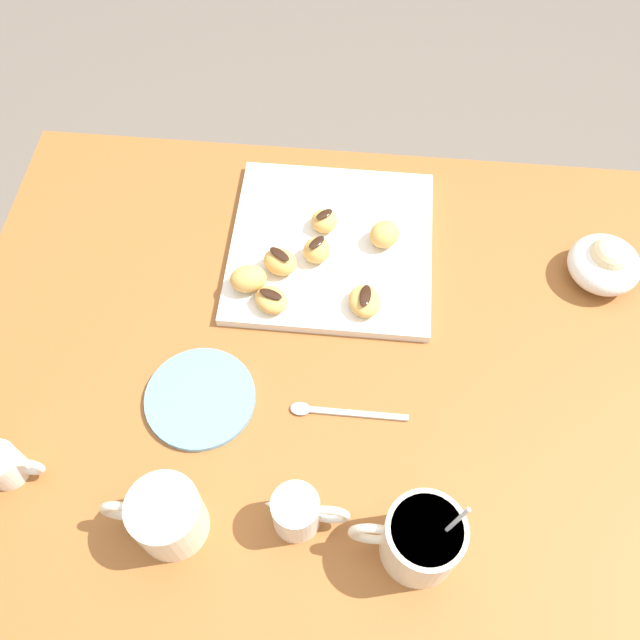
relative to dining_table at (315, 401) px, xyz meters
The scene contains 22 objects.
ground_plane 0.62m from the dining_table, ahead, with size 8.00×8.00×0.00m, color #665B51.
dining_table is the anchor object (origin of this frame).
pastry_plate_square 0.25m from the dining_table, 92.08° to the right, with size 0.32×0.32×0.02m, color silver.
coffee_mug_cream_left 0.34m from the dining_table, 121.52° to the left, with size 0.14×0.10×0.15m.
coffee_mug_cream_right 0.34m from the dining_table, 57.70° to the left, with size 0.13×0.09×0.09m.
cream_pitcher_white 0.28m from the dining_table, 91.14° to the left, with size 0.10×0.06×0.07m.
ice_cream_bowl 0.50m from the dining_table, 155.44° to the right, with size 0.11×0.11×0.08m.
chocolate_sauce_pitcher 0.46m from the dining_table, 27.34° to the left, with size 0.09×0.05×0.06m.
saucer_sky_left 0.22m from the dining_table, 25.01° to the left, with size 0.15×0.15×0.01m, color #66A8DB.
loose_spoon_near_saucer 0.16m from the dining_table, 116.32° to the left, with size 0.16×0.02×0.01m.
beignet_0 0.20m from the dining_table, 49.72° to the right, with size 0.05×0.04×0.03m, color #DBA351.
chocolate_drizzle_0 0.21m from the dining_table, 49.72° to the right, with size 0.04×0.02×0.01m, color black.
beignet_1 0.23m from the dining_table, 66.33° to the right, with size 0.05×0.04×0.04m, color #DBA351.
chocolate_drizzle_1 0.25m from the dining_table, 66.33° to the right, with size 0.04×0.02×0.01m, color black.
beignet_2 0.29m from the dining_table, 112.37° to the right, with size 0.04×0.05×0.04m, color #DBA351.
beignet_3 0.24m from the dining_table, 85.89° to the right, with size 0.04×0.04×0.04m, color #DBA351.
chocolate_drizzle_3 0.26m from the dining_table, 85.89° to the right, with size 0.03×0.01×0.01m, color black.
beignet_4 0.23m from the dining_table, 46.26° to the right, with size 0.06×0.04×0.04m, color #DBA351.
beignet_5 0.29m from the dining_table, 88.43° to the right, with size 0.04×0.04×0.03m, color #DBA351.
chocolate_drizzle_5 0.30m from the dining_table, 88.43° to the right, with size 0.03×0.01×0.01m, color black.
beignet_6 0.20m from the dining_table, 125.01° to the right, with size 0.05×0.05×0.03m, color #DBA351.
chocolate_drizzle_6 0.21m from the dining_table, 125.01° to the right, with size 0.04×0.02×0.01m, color black.
Camera 1 is at (-0.05, 0.46, 1.65)m, focal length 38.92 mm.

